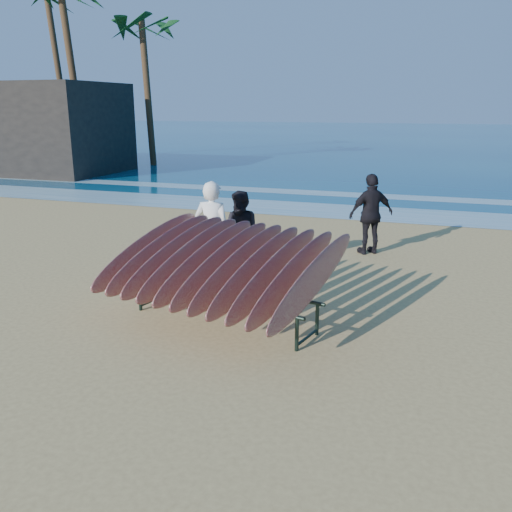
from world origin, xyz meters
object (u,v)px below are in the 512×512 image
at_px(surfboard_rack, 223,264).
at_px(palm_mid, 144,31).
at_px(building, 23,128).
at_px(person_dark_a, 242,233).
at_px(person_dark_b, 371,214).
at_px(person_white, 213,233).

height_order(surfboard_rack, palm_mid, palm_mid).
height_order(building, palm_mid, palm_mid).
height_order(person_dark_a, person_dark_b, person_dark_b).
xyz_separation_m(person_dark_a, building, (-16.77, 13.16, 1.35)).
xyz_separation_m(person_white, person_dark_b, (2.61, 3.11, -0.06)).
bearing_deg(surfboard_rack, person_dark_a, 116.71).
bearing_deg(palm_mid, surfboard_rack, -58.08).
height_order(person_white, person_dark_a, person_white).
distance_m(surfboard_rack, person_white, 2.06).
height_order(surfboard_rack, person_white, person_white).
bearing_deg(palm_mid, person_dark_b, -46.96).
relative_size(person_white, palm_mid, 0.25).
relative_size(person_dark_a, person_dark_b, 0.91).
bearing_deg(person_white, palm_mid, -57.67).
xyz_separation_m(building, palm_mid, (4.81, 4.46, 4.96)).
bearing_deg(surfboard_rack, building, 151.14).
xyz_separation_m(surfboard_rack, person_dark_b, (1.66, 4.94, -0.04)).
bearing_deg(building, person_dark_b, -29.54).
relative_size(surfboard_rack, person_dark_a, 2.20).
bearing_deg(person_dark_b, palm_mid, -82.95).
xyz_separation_m(surfboard_rack, person_white, (-0.95, 1.83, 0.03)).
bearing_deg(palm_mid, person_white, -57.65).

